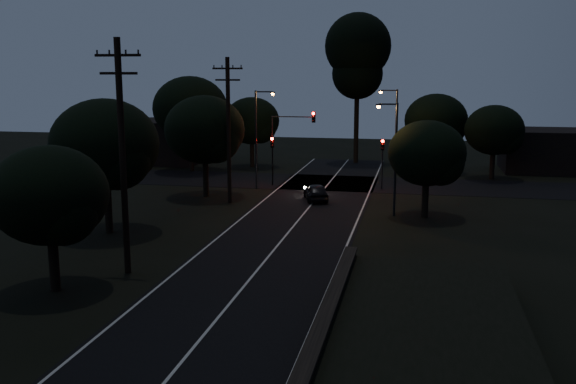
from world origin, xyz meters
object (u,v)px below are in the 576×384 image
at_px(utility_pole_far, 228,128).
at_px(car, 316,192).
at_px(streetlight_b, 394,128).
at_px(tall_pine, 358,55).
at_px(signal_right, 382,155).
at_px(utility_pole_mid, 122,154).
at_px(streetlight_c, 393,151).
at_px(signal_mast, 292,134).
at_px(signal_left, 272,152).
at_px(streetlight_a, 258,132).

xyz_separation_m(utility_pole_far, car, (6.06, 2.13, -4.84)).
bearing_deg(utility_pole_far, streetlight_b, 46.70).
height_order(tall_pine, signal_right, tall_pine).
relative_size(utility_pole_mid, streetlight_c, 1.47).
bearing_deg(tall_pine, signal_mast, -104.62).
xyz_separation_m(utility_pole_mid, signal_mast, (3.09, 24.99, -1.40)).
distance_m(signal_left, streetlight_a, 2.77).
height_order(streetlight_a, streetlight_c, streetlight_a).
xyz_separation_m(streetlight_a, streetlight_c, (11.14, -8.00, -0.29)).
bearing_deg(streetlight_c, utility_pole_mid, -128.26).
relative_size(utility_pole_mid, signal_right, 2.68).
height_order(utility_pole_far, car, utility_pole_far).
bearing_deg(streetlight_c, streetlight_b, 92.14).
bearing_deg(utility_pole_mid, streetlight_b, 68.70).
distance_m(utility_pole_mid, car, 20.70).
bearing_deg(tall_pine, car, -92.58).
bearing_deg(streetlight_c, utility_pole_far, 170.40).
bearing_deg(signal_right, utility_pole_mid, -112.99).
bearing_deg(streetlight_c, signal_mast, 131.19).
relative_size(streetlight_b, streetlight_c, 1.07).
distance_m(tall_pine, streetlight_a, 19.27).
bearing_deg(signal_right, streetlight_b, 80.00).
xyz_separation_m(utility_pole_mid, car, (6.06, 19.13, -5.09)).
distance_m(tall_pine, signal_left, 18.05).
bearing_deg(signal_left, streetlight_a, -109.59).
distance_m(streetlight_b, car, 11.87).
height_order(tall_pine, streetlight_c, tall_pine).
xyz_separation_m(signal_left, streetlight_a, (-0.71, -1.99, 1.80)).
distance_m(signal_mast, streetlight_b, 9.15).
xyz_separation_m(utility_pole_far, tall_pine, (7.00, 23.00, 5.66)).
relative_size(utility_pole_far, signal_mast, 1.68).
xyz_separation_m(signal_left, streetlight_c, (10.43, -9.99, 1.51)).
xyz_separation_m(signal_right, streetlight_b, (0.71, 4.01, 1.80)).
height_order(utility_pole_mid, streetlight_b, utility_pole_mid).
distance_m(signal_left, car, 7.80).
distance_m(utility_pole_mid, streetlight_b, 31.15).
distance_m(utility_pole_far, car, 8.04).
bearing_deg(signal_left, utility_pole_mid, -93.21).
distance_m(signal_mast, streetlight_c, 13.28).
bearing_deg(signal_mast, streetlight_b, 25.99).
xyz_separation_m(signal_left, signal_mast, (1.69, 0.00, 1.50)).
height_order(utility_pole_mid, signal_mast, utility_pole_mid).
height_order(utility_pole_mid, utility_pole_far, utility_pole_mid).
bearing_deg(signal_left, streetlight_c, -43.76).
bearing_deg(signal_mast, utility_pole_mid, -97.04).
relative_size(signal_right, streetlight_a, 0.51).
bearing_deg(car, utility_pole_far, 2.10).
relative_size(streetlight_a, car, 2.11).
relative_size(tall_pine, car, 4.08).
distance_m(utility_pole_mid, utility_pole_far, 17.00).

